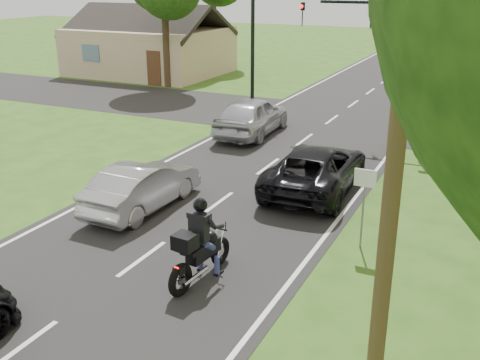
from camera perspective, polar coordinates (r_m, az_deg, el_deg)
name	(u,v)px	position (r m, az deg, el deg)	size (l,w,h in m)	color
ground	(142,259)	(14.23, -9.91, -7.91)	(140.00, 140.00, 0.00)	#295217
road	(288,152)	(22.47, 4.86, 2.85)	(8.00, 100.00, 0.01)	black
cross_road	(332,120)	(27.97, 9.31, 6.07)	(60.00, 7.00, 0.01)	black
motorcycle_rider	(199,249)	(12.79, -4.19, -6.99)	(0.69, 2.35, 2.02)	black
dark_suv	(316,168)	(18.30, 7.73, 1.19)	(2.46, 5.34, 1.48)	black
silver_sedan	(143,186)	(16.94, -9.86, -0.60)	(1.49, 4.29, 1.41)	#B3B3B8
silver_suv	(252,116)	(24.73, 1.21, 6.56)	(2.01, 5.00, 1.70)	#B0B2B9
traffic_signal	(402,40)	(24.60, 16.12, 13.48)	(6.38, 0.44, 6.00)	black
signal_pole_far	(253,47)	(31.08, 1.29, 13.31)	(0.20, 0.20, 6.00)	black
utility_pole_near	(402,89)	(8.36, 16.14, 8.90)	(1.60, 0.28, 10.00)	brown
sign_white	(364,189)	(14.30, 12.53, -0.94)	(0.55, 0.07, 2.12)	slate
sign_green	(423,121)	(21.84, 18.08, 5.76)	(0.55, 0.07, 2.12)	slate
house	(150,48)	(41.73, -9.14, 13.06)	(10.20, 8.00, 4.84)	tan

